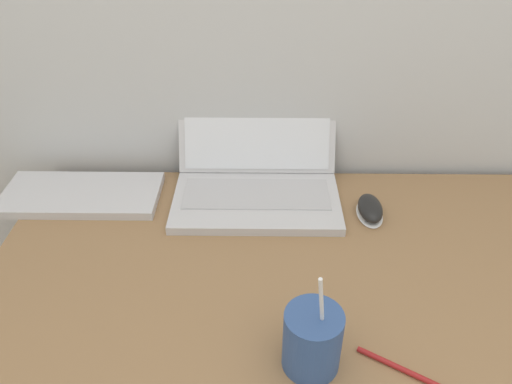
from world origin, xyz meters
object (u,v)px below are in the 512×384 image
(drink_cup, at_px, (312,339))
(external_keyboard, at_px, (82,195))
(computer_mouse, at_px, (370,209))
(pen, at_px, (406,371))
(laptop, at_px, (257,177))

(drink_cup, xyz_separation_m, external_keyboard, (-0.50, 0.45, -0.05))
(computer_mouse, height_order, external_keyboard, computer_mouse)
(pen, bearing_deg, drink_cup, 173.60)
(laptop, bearing_deg, pen, -63.97)
(laptop, xyz_separation_m, external_keyboard, (-0.41, -0.03, -0.03))
(drink_cup, bearing_deg, external_keyboard, 138.27)
(laptop, bearing_deg, drink_cup, -79.09)
(external_keyboard, xyz_separation_m, pen, (0.65, -0.46, -0.01))
(drink_cup, height_order, computer_mouse, drink_cup)
(computer_mouse, xyz_separation_m, external_keyboard, (-0.66, 0.06, -0.01))
(laptop, height_order, drink_cup, drink_cup)
(external_keyboard, bearing_deg, laptop, 3.91)
(laptop, relative_size, computer_mouse, 3.58)
(laptop, relative_size, pen, 2.68)
(external_keyboard, relative_size, pen, 2.55)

